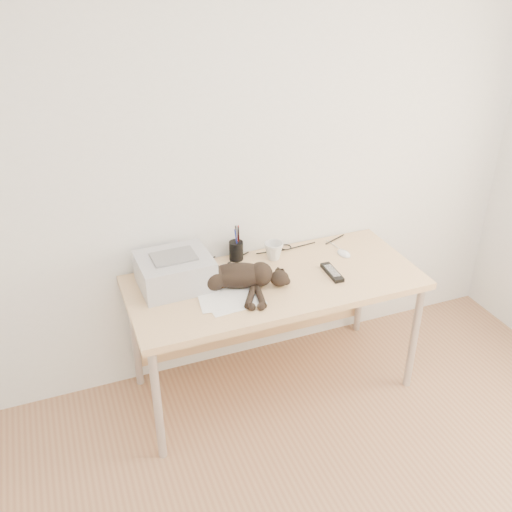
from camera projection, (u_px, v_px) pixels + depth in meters
name	position (u px, v px, depth m)	size (l,w,h in m)	color
wall_back	(251.00, 160.00, 3.12)	(3.50, 3.50, 0.00)	white
desk	(269.00, 292.00, 3.24)	(1.60, 0.70, 0.74)	#E1BC84
printer	(175.00, 271.00, 3.01)	(0.39, 0.33, 0.18)	silver
papers	(231.00, 299.00, 2.92)	(0.34, 0.25, 0.01)	white
cat	(235.00, 277.00, 3.00)	(0.61, 0.41, 0.15)	black
mug	(274.00, 251.00, 3.28)	(0.11, 0.11, 0.10)	white
pen_cup	(236.00, 250.00, 3.27)	(0.08, 0.08, 0.21)	black
remote_grey	(232.00, 273.00, 3.14)	(0.05, 0.20, 0.02)	slate
remote_black	(332.00, 272.00, 3.14)	(0.05, 0.20, 0.02)	black
mouse	(344.00, 252.00, 3.34)	(0.06, 0.10, 0.03)	white
cable_tangle	(255.00, 253.00, 3.35)	(1.36, 0.07, 0.01)	black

